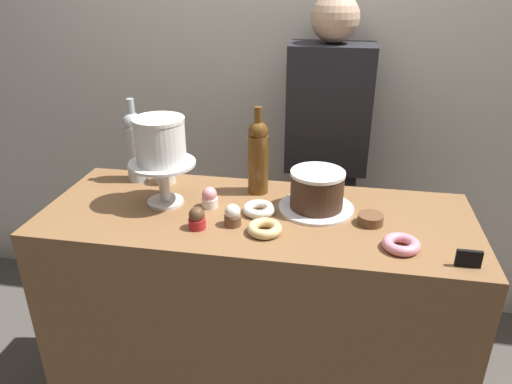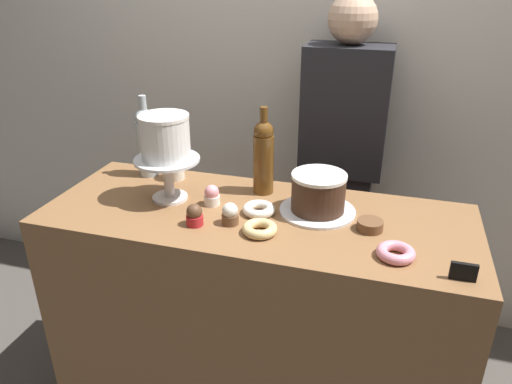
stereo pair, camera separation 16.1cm
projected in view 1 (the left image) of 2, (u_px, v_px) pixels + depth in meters
back_wall at (288, 58)px, 2.25m from camera, size 6.00×0.05×2.60m
display_counter at (256, 319)px, 1.84m from camera, size 1.47×0.57×0.92m
cake_stand_pedestal at (163, 176)px, 1.67m from camera, size 0.23×0.23×0.16m
white_layer_cake at (160, 140)px, 1.62m from camera, size 0.17×0.17×0.16m
silver_serving_platter at (316, 208)px, 1.67m from camera, size 0.26×0.26×0.01m
chocolate_round_cake at (317, 189)px, 1.64m from camera, size 0.19×0.19×0.13m
wine_bottle_amber at (258, 156)px, 1.75m from camera, size 0.08×0.08×0.33m
wine_bottle_clear at (135, 145)px, 1.85m from camera, size 0.08×0.08×0.33m
cupcake_strawberry at (210, 198)px, 1.68m from camera, size 0.06×0.06×0.07m
cupcake_chocolate at (197, 218)px, 1.54m from camera, size 0.06×0.06×0.07m
cupcake_vanilla at (233, 215)px, 1.56m from camera, size 0.06×0.06×0.07m
donut_pink at (401, 244)px, 1.43m from camera, size 0.11×0.11×0.03m
donut_glazed at (265, 228)px, 1.52m from camera, size 0.11×0.11×0.03m
donut_sugar at (259, 210)px, 1.64m from camera, size 0.11×0.11×0.03m
cookie_stack at (370, 219)px, 1.57m from camera, size 0.08×0.08×0.03m
price_sign_chalkboard at (469, 259)px, 1.34m from camera, size 0.07×0.01×0.05m
coffee_cup_ceramic at (165, 172)px, 1.87m from camera, size 0.08×0.08×0.09m
barista_figure at (325, 169)px, 2.22m from camera, size 0.36×0.22×1.60m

